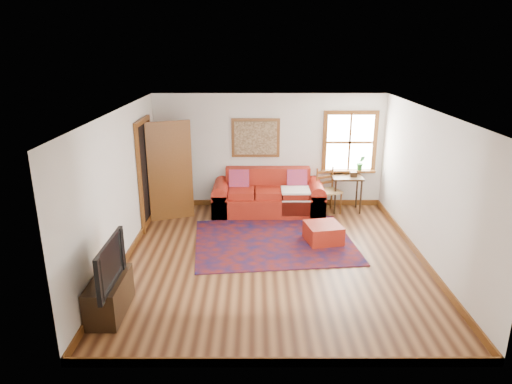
{
  "coord_description": "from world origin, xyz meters",
  "views": [
    {
      "loc": [
        -0.31,
        -7.04,
        3.48
      ],
      "look_at": [
        -0.29,
        0.6,
        1.0
      ],
      "focal_mm": 32.0,
      "sensor_mm": 36.0,
      "label": 1
    }
  ],
  "objects_px": {
    "red_leather_sofa": "(268,198)",
    "ladder_back_chair": "(327,189)",
    "red_ottoman": "(323,233)",
    "side_table": "(347,182)",
    "media_cabinet": "(109,296)"
  },
  "relations": [
    {
      "from": "red_leather_sofa",
      "to": "media_cabinet",
      "type": "distance_m",
      "value": 4.53
    },
    {
      "from": "red_leather_sofa",
      "to": "media_cabinet",
      "type": "height_order",
      "value": "red_leather_sofa"
    },
    {
      "from": "red_ottoman",
      "to": "media_cabinet",
      "type": "xyz_separation_m",
      "value": [
        -3.22,
        -2.34,
        0.08
      ]
    },
    {
      "from": "red_ottoman",
      "to": "ladder_back_chair",
      "type": "xyz_separation_m",
      "value": [
        0.3,
        1.61,
        0.35
      ]
    },
    {
      "from": "ladder_back_chair",
      "to": "media_cabinet",
      "type": "bearing_deg",
      "value": -131.74
    },
    {
      "from": "red_leather_sofa",
      "to": "ladder_back_chair",
      "type": "distance_m",
      "value": 1.29
    },
    {
      "from": "red_ottoman",
      "to": "side_table",
      "type": "bearing_deg",
      "value": 54.84
    },
    {
      "from": "side_table",
      "to": "red_leather_sofa",
      "type": "bearing_deg",
      "value": -177.11
    },
    {
      "from": "ladder_back_chair",
      "to": "media_cabinet",
      "type": "xyz_separation_m",
      "value": [
        -3.52,
        -3.95,
        -0.27
      ]
    },
    {
      "from": "side_table",
      "to": "media_cabinet",
      "type": "distance_m",
      "value": 5.65
    },
    {
      "from": "red_leather_sofa",
      "to": "ladder_back_chair",
      "type": "bearing_deg",
      "value": 0.56
    },
    {
      "from": "red_leather_sofa",
      "to": "side_table",
      "type": "bearing_deg",
      "value": 2.89
    },
    {
      "from": "red_leather_sofa",
      "to": "ladder_back_chair",
      "type": "relative_size",
      "value": 2.45
    },
    {
      "from": "red_ottoman",
      "to": "media_cabinet",
      "type": "distance_m",
      "value": 3.98
    },
    {
      "from": "red_ottoman",
      "to": "side_table",
      "type": "distance_m",
      "value": 1.89
    }
  ]
}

